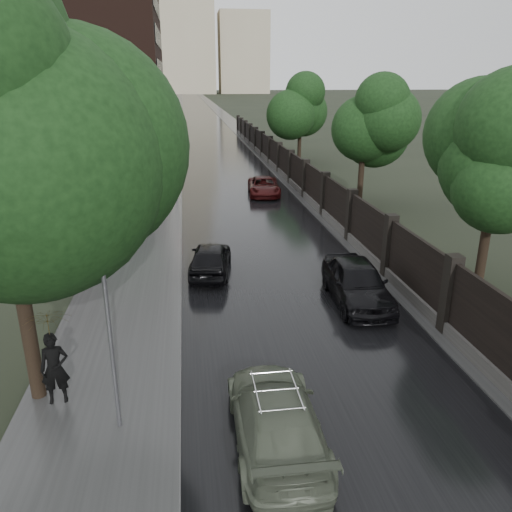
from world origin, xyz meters
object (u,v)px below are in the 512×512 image
Objects in this scene: car_right_near at (357,282)px; tree_right_a at (497,165)px; tree_left_far at (123,117)px; tree_right_c at (300,112)px; hatchback_left at (210,258)px; car_right_far at (264,186)px; volga_sedan at (276,418)px; lamp_post at (109,330)px; tree_right_b at (364,129)px; traffic_light at (175,167)px; pedestrian_umbrella at (49,332)px.

tree_right_a is at bearing 5.46° from car_right_near.
tree_left_far reaches higher than tree_right_c.
car_right_far is at bearing -99.31° from hatchback_left.
volga_sedan is 1.17× the size of hatchback_left.
hatchback_left is at bearing 74.95° from lamp_post.
tree_right_a is 1.00× the size of tree_right_b.
tree_right_b reaches higher than car_right_far.
tree_left_far is 1.55× the size of volga_sedan.
tree_left_far is 6.84m from traffic_light.
lamp_post is 1.73× the size of pedestrian_umbrella.
hatchback_left is at bearing 146.93° from car_right_near.
pedestrian_umbrella is at bearing -126.94° from tree_right_b.
tree_right_c is at bearing 60.03° from pedestrian_umbrella.
tree_left_far reaches higher than volga_sedan.
car_right_far is at bearing 143.23° from tree_right_b.
tree_right_a is 1.72× the size of hatchback_left.
lamp_post reaches higher than traffic_light.
car_right_far is (-0.62, 18.50, -0.16)m from car_right_near.
traffic_light reaches higher than pedestrian_umbrella.
tree_right_a is 15.72m from pedestrian_umbrella.
car_right_near is at bearing -83.64° from car_right_far.
tree_left_far is 26.91m from tree_right_a.
tree_left_far is at bearing -147.17° from tree_right_c.
lamp_post is (-12.90, -6.50, -2.28)m from tree_right_a.
tree_left_far is 1.56× the size of car_right_near.
car_right_far is 1.57× the size of pedestrian_umbrella.
traffic_light reaches higher than car_right_far.
tree_left_far is 1.81× the size of hatchback_left.
traffic_light is 22.48m from pedestrian_umbrella.
tree_left_far is 11.51m from car_right_far.
tree_right_a is 32.00m from tree_right_c.
tree_right_c is at bearing 32.83° from tree_left_far.
car_right_far is (3.68, 25.66, -0.05)m from volga_sedan.
car_right_far is (-5.65, -13.78, -4.31)m from tree_right_c.
tree_right_b is 1.47× the size of volga_sedan.
hatchback_left is (1.56, -13.59, -1.70)m from traffic_light.
car_right_near is at bearing -109.38° from tree_right_b.
car_right_near is at bearing -98.85° from tree_right_c.
traffic_light is 1.36× the size of pedestrian_umbrella.
hatchback_left is (-10.24, 3.40, -4.26)m from tree_right_a.
traffic_light is 0.86× the size of car_right_far.
tree_right_c reaches higher than car_right_near.
hatchback_left is 9.83m from pedestrian_umbrella.
tree_right_b reaches higher than volga_sedan.
tree_right_c is 32.93m from car_right_near.
tree_left_far reaches higher than pedestrian_umbrella.
tree_left_far is 1.05× the size of tree_right_a.
tree_right_b reaches higher than traffic_light.
traffic_light is 18.63m from car_right_near.
tree_right_a is at bearing 169.51° from hatchback_left.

